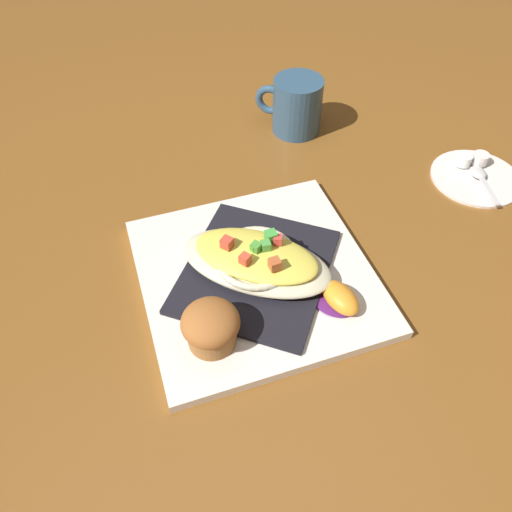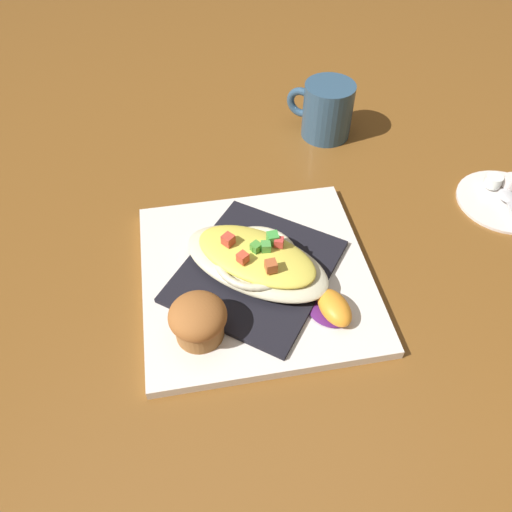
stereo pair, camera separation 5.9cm
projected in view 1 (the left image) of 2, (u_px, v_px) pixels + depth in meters
name	position (u px, v px, depth m)	size (l,w,h in m)	color
ground_plane	(256.00, 279.00, 0.62)	(2.60, 2.60, 0.00)	brown
square_plate	(256.00, 276.00, 0.62)	(0.28, 0.28, 0.01)	white
folded_napkin	(256.00, 270.00, 0.61)	(0.17, 0.19, 0.01)	black
gratin_dish	(256.00, 259.00, 0.59)	(0.18, 0.21, 0.05)	beige
muffin	(211.00, 326.00, 0.53)	(0.06, 0.06, 0.05)	#976030
orange_garnish	(339.00, 299.00, 0.57)	(0.06, 0.06, 0.02)	#501B60
coffee_mug	(296.00, 108.00, 0.81)	(0.08, 0.10, 0.09)	#30506C
creamer_saucer	(476.00, 177.00, 0.75)	(0.13, 0.13, 0.01)	silver
spoon	(480.00, 175.00, 0.74)	(0.09, 0.03, 0.01)	silver
creamer_cup_0	(480.00, 158.00, 0.76)	(0.02, 0.02, 0.02)	white
creamer_cup_1	(464.00, 159.00, 0.75)	(0.02, 0.02, 0.02)	white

